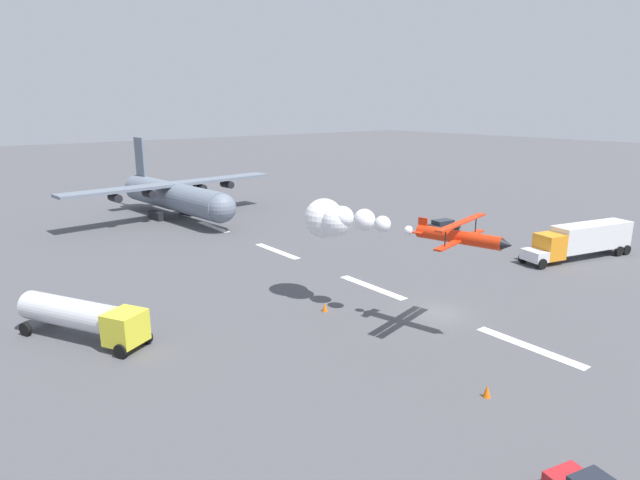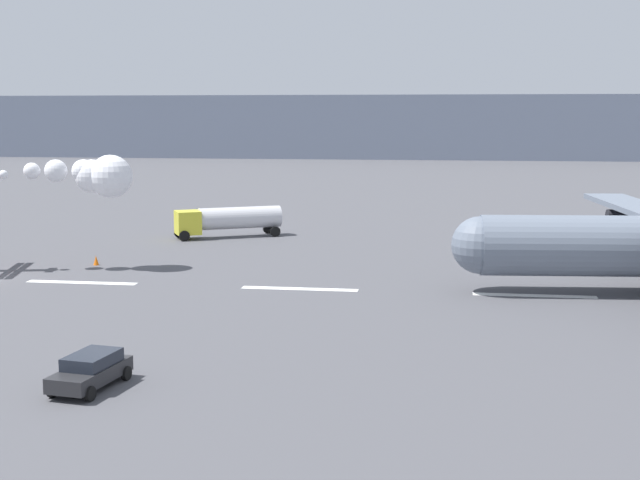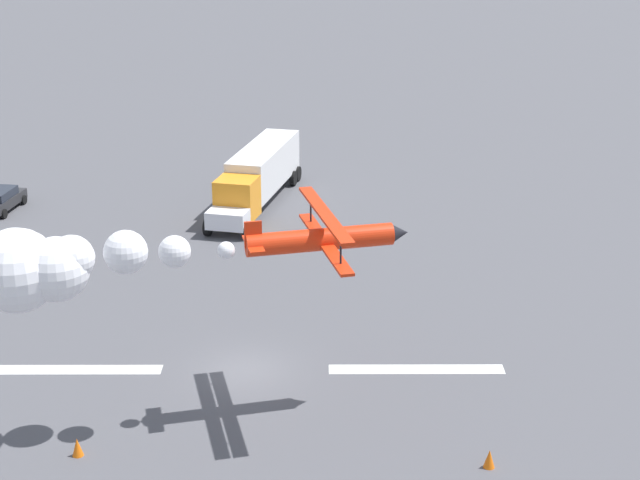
# 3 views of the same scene
# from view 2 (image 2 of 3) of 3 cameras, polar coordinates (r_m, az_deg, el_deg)

# --- Properties ---
(runway_stripe_4) EXTENTS (8.00, 0.90, 0.01)m
(runway_stripe_4) POSITION_cam_2_polar(r_m,az_deg,el_deg) (64.06, -15.27, -2.69)
(runway_stripe_4) COLOR white
(runway_stripe_4) RESTS_ON ground
(runway_stripe_5) EXTENTS (8.00, 0.90, 0.01)m
(runway_stripe_5) POSITION_cam_2_polar(r_m,az_deg,el_deg) (59.63, -1.33, -3.20)
(runway_stripe_5) COLOR white
(runway_stripe_5) RESTS_ON ground
(runway_stripe_6) EXTENTS (8.00, 0.90, 0.01)m
(runway_stripe_6) POSITION_cam_2_polar(r_m,az_deg,el_deg) (59.13, 13.81, -3.54)
(runway_stripe_6) COLOR white
(runway_stripe_6) RESTS_ON ground
(mountain_ridge_distant) EXTENTS (396.00, 16.00, 16.58)m
(mountain_ridge_distant) POSITION_cam_2_polar(r_m,az_deg,el_deg) (235.84, 0.13, 7.39)
(mountain_ridge_distant) COLOR slate
(mountain_ridge_distant) RESTS_ON ground
(stunt_biplane_red) EXTENTS (16.79, 7.82, 3.25)m
(stunt_biplane_red) POSITION_cam_2_polar(r_m,az_deg,el_deg) (68.53, -15.24, 4.12)
(stunt_biplane_red) COLOR red
(fuel_tanker_truck) EXTENTS (10.11, 7.10, 2.90)m
(fuel_tanker_truck) POSITION_cam_2_polar(r_m,az_deg,el_deg) (84.55, -6.07, 1.36)
(fuel_tanker_truck) COLOR yellow
(fuel_tanker_truck) RESTS_ON ground
(followme_car_yellow) EXTENTS (2.55, 4.53, 1.52)m
(followme_car_yellow) POSITION_cam_2_polar(r_m,az_deg,el_deg) (39.61, -14.72, -8.20)
(followme_car_yellow) COLOR #262628
(followme_car_yellow) RESTS_ON ground
(traffic_cone_far) EXTENTS (0.44, 0.44, 0.75)m
(traffic_cone_far) POSITION_cam_2_polar(r_m,az_deg,el_deg) (71.05, -14.39, -1.30)
(traffic_cone_far) COLOR orange
(traffic_cone_far) RESTS_ON ground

